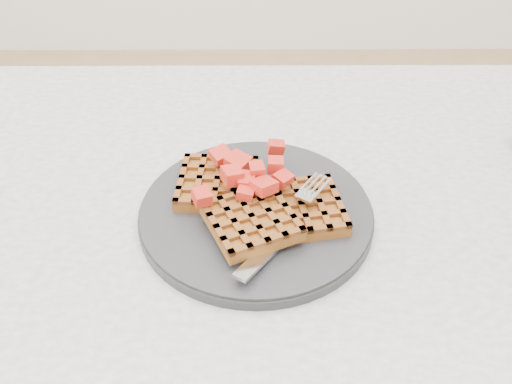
% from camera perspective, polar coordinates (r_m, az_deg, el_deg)
% --- Properties ---
extents(table, '(1.20, 0.80, 0.75)m').
position_cam_1_polar(table, '(0.73, 8.15, -10.54)').
color(table, beige).
rests_on(table, ground).
extents(plate, '(0.27, 0.27, 0.02)m').
position_cam_1_polar(plate, '(0.65, -0.00, -2.15)').
color(plate, '#232326').
rests_on(plate, table).
extents(waffles, '(0.20, 0.18, 0.03)m').
position_cam_1_polar(waffles, '(0.64, 0.02, -1.09)').
color(waffles, '#92531E').
rests_on(waffles, plate).
extents(strawberry_pile, '(0.15, 0.15, 0.02)m').
position_cam_1_polar(strawberry_pile, '(0.62, 0.00, 0.98)').
color(strawberry_pile, '#A1130B').
rests_on(strawberry_pile, waffles).
extents(fork, '(0.12, 0.16, 0.02)m').
position_cam_1_polar(fork, '(0.62, 3.44, -3.33)').
color(fork, silver).
rests_on(fork, plate).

